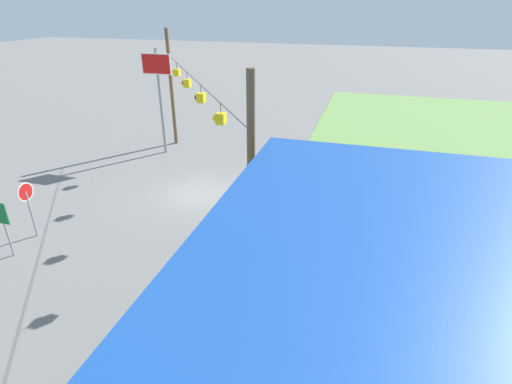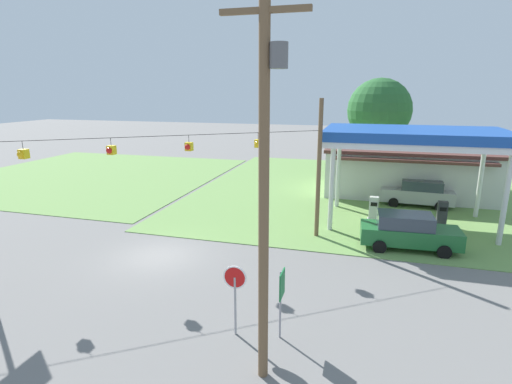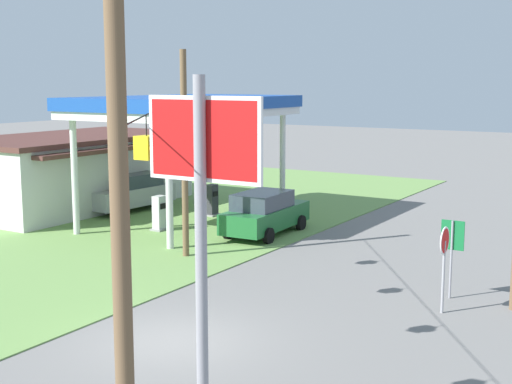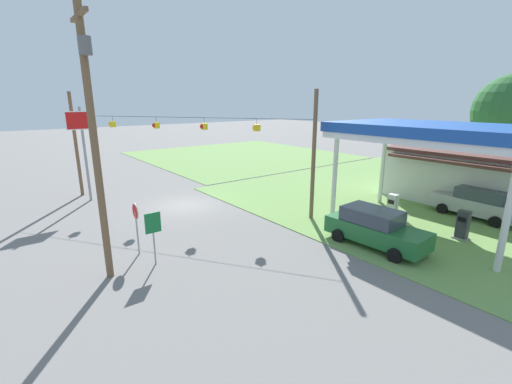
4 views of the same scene
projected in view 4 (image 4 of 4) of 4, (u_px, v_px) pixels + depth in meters
name	position (u px, v px, depth m)	size (l,w,h in m)	color
ground_plane	(184.00, 205.00, 23.69)	(160.00, 160.00, 0.00)	slate
grass_verge_opposite_corner	(241.00, 155.00, 45.36)	(24.00, 24.00, 0.04)	#6B934C
gas_station_canopy	(436.00, 134.00, 18.05)	(10.33, 6.47, 5.84)	silver
gas_station_store	(492.00, 179.00, 23.19)	(12.43, 7.43, 3.73)	silver
fuel_pump_near	(392.00, 207.00, 20.76)	(0.71, 0.56, 1.57)	gray
fuel_pump_far	(463.00, 226.00, 17.70)	(0.71, 0.56, 1.57)	gray
car_at_pumps_front	(375.00, 228.00, 16.84)	(5.00, 2.28, 1.89)	#1E602D
car_at_pumps_rear	(478.00, 203.00, 20.92)	(5.00, 2.35, 1.90)	#9E9EA3
stop_sign_roadside	(136.00, 217.00, 15.74)	(0.80, 0.08, 2.50)	#99999E
stop_sign_overhead	(83.00, 135.00, 23.67)	(0.22, 1.97, 6.63)	gray
route_sign	(153.00, 228.00, 14.73)	(0.10, 0.70, 2.40)	gray
utility_pole_main	(93.00, 131.00, 12.58)	(2.20, 0.44, 10.63)	brown
signal_span_gantry	(181.00, 145.00, 22.60)	(14.69, 10.24, 7.66)	brown
tree_behind_station	(512.00, 111.00, 29.15)	(6.29, 6.29, 9.28)	#4C3828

